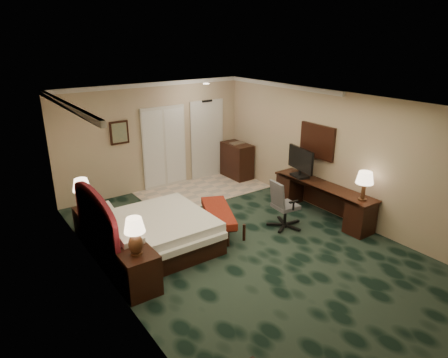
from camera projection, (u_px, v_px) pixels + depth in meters
floor at (245, 246)px, 7.57m from camera, size 5.00×7.50×0.00m
ceiling at (248, 103)px, 6.65m from camera, size 5.00×7.50×0.00m
wall_back at (154, 137)px, 9.99m from camera, size 5.00×0.00×2.70m
wall_left at (110, 213)px, 5.76m from camera, size 0.00×7.50×2.70m
wall_right at (339, 156)px, 8.46m from camera, size 0.00×7.50×2.70m
crown_molding at (248, 106)px, 6.66m from camera, size 5.00×7.50×0.10m
tile_patch at (203, 190)px, 10.29m from camera, size 3.20×1.70×0.01m
headboard at (96, 227)px, 6.79m from camera, size 0.12×2.00×1.40m
entry_door at (207, 140)px, 10.91m from camera, size 1.02×0.06×2.18m
closet_doors at (164, 148)px, 10.20m from camera, size 1.20×0.06×2.10m
wall_art at (119, 133)px, 9.39m from camera, size 0.45×0.06×0.55m
wall_mirror at (317, 141)px, 8.83m from camera, size 0.05×0.95×0.75m
bed at (156, 234)px, 7.37m from camera, size 1.95×1.81×0.62m
nightstand_near at (138, 272)px, 6.14m from camera, size 0.54×0.61×0.67m
nightstand_far at (87, 221)px, 7.97m from camera, size 0.43×0.49×0.54m
lamp_near at (135, 236)px, 5.91m from camera, size 0.39×0.39×0.60m
lamp_far at (83, 194)px, 7.73m from camera, size 0.35×0.35×0.65m
bed_bench at (218, 220)px, 8.07m from camera, size 1.02×1.49×0.48m
desk at (322, 200)px, 8.72m from camera, size 0.54×2.50×0.72m
tv at (300, 163)px, 8.97m from camera, size 0.23×0.87×0.68m
desk_lamp at (364, 186)px, 7.73m from camera, size 0.41×0.41×0.59m
desk_chair at (286, 204)px, 8.16m from camera, size 0.65×0.62×1.03m
minibar at (237, 160)px, 11.05m from camera, size 0.51×0.91×0.97m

